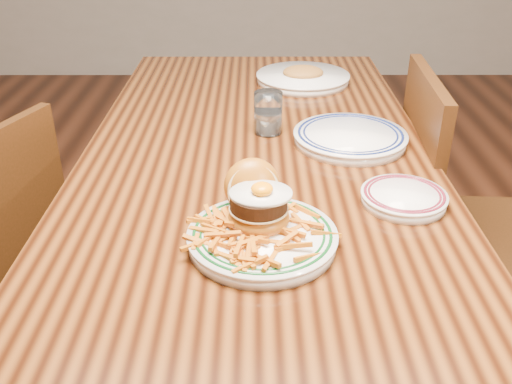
{
  "coord_description": "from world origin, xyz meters",
  "views": [
    {
      "loc": [
        -0.0,
        -1.32,
        1.33
      ],
      "look_at": [
        -0.0,
        -0.44,
        0.85
      ],
      "focal_mm": 40.0,
      "sensor_mm": 36.0,
      "label": 1
    }
  ],
  "objects_px": {
    "table": "(257,174)",
    "main_plate": "(261,224)",
    "chair_right": "(452,221)",
    "side_plate": "(404,197)"
  },
  "relations": [
    {
      "from": "main_plate",
      "to": "side_plate",
      "type": "relative_size",
      "value": 1.65
    },
    {
      "from": "chair_right",
      "to": "main_plate",
      "type": "relative_size",
      "value": 3.14
    },
    {
      "from": "main_plate",
      "to": "table",
      "type": "bearing_deg",
      "value": 79.62
    },
    {
      "from": "main_plate",
      "to": "side_plate",
      "type": "bearing_deg",
      "value": 13.7
    },
    {
      "from": "table",
      "to": "main_plate",
      "type": "height_order",
      "value": "main_plate"
    },
    {
      "from": "table",
      "to": "side_plate",
      "type": "bearing_deg",
      "value": -45.84
    },
    {
      "from": "chair_right",
      "to": "side_plate",
      "type": "relative_size",
      "value": 5.16
    },
    {
      "from": "chair_right",
      "to": "side_plate",
      "type": "bearing_deg",
      "value": 58.26
    },
    {
      "from": "side_plate",
      "to": "table",
      "type": "bearing_deg",
      "value": 124.82
    },
    {
      "from": "chair_right",
      "to": "side_plate",
      "type": "xyz_separation_m",
      "value": [
        -0.26,
        -0.36,
        0.28
      ]
    }
  ]
}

